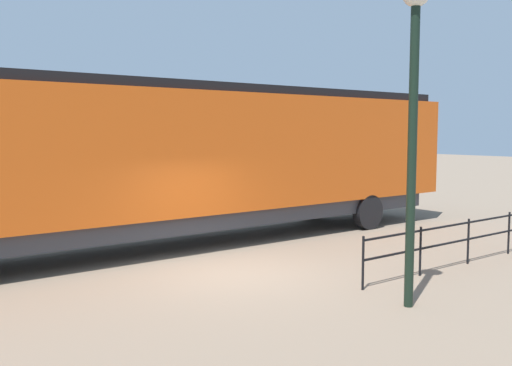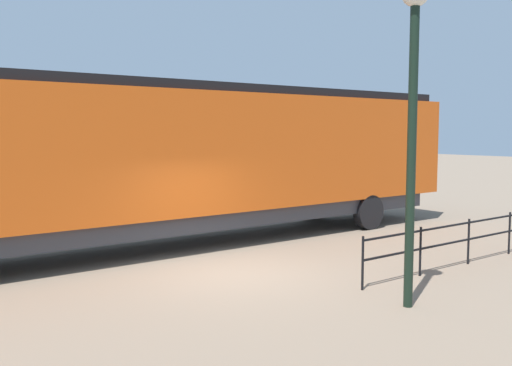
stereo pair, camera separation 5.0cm
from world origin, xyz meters
TOP-DOWN VIEW (x-y plane):
  - ground_plane at (0.00, 0.00)m, footprint 120.00×120.00m
  - locomotive at (-3.42, 1.36)m, footprint 2.96×18.62m
  - lamp_post at (3.74, 1.17)m, footprint 0.49×0.49m
  - platform_fence at (2.53, 4.94)m, footprint 0.05×7.30m

SIDE VIEW (x-z plane):
  - ground_plane at x=0.00m, z-range 0.00..0.00m
  - platform_fence at x=2.53m, z-range 0.16..1.23m
  - locomotive at x=-3.42m, z-range 0.25..4.61m
  - lamp_post at x=3.74m, z-range 1.09..6.78m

